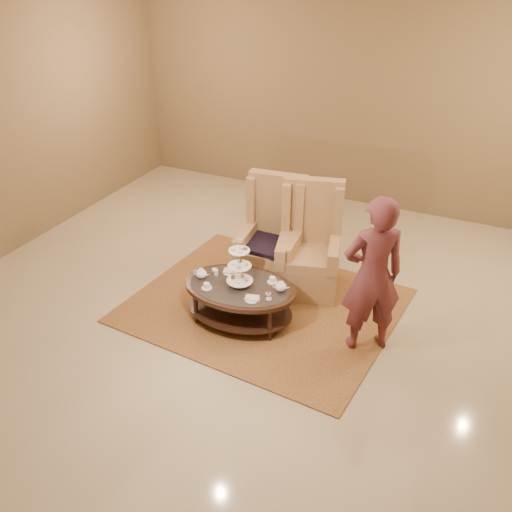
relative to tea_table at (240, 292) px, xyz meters
The scene contains 8 objects.
ground 0.47m from the tea_table, 10.84° to the right, with size 8.00×8.00×0.00m, color tan.
ceiling 0.47m from the tea_table, 10.84° to the right, with size 8.00×8.00×0.02m, color white.
wall_back 4.18m from the tea_table, 86.66° to the left, with size 8.00×0.04×3.50m, color olive.
rug 0.58m from the tea_table, 71.87° to the left, with size 3.33×2.85×0.02m.
tea_table is the anchor object (origin of this frame).
armchair_left 1.04m from the tea_table, 92.72° to the left, with size 0.85×0.87×1.42m.
armchair_right 1.18m from the tea_table, 67.43° to the left, with size 0.94×0.96×1.42m.
person 1.58m from the tea_table, ahead, with size 0.80×0.74×1.84m.
Camera 1 is at (2.32, -4.91, 4.09)m, focal length 40.00 mm.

